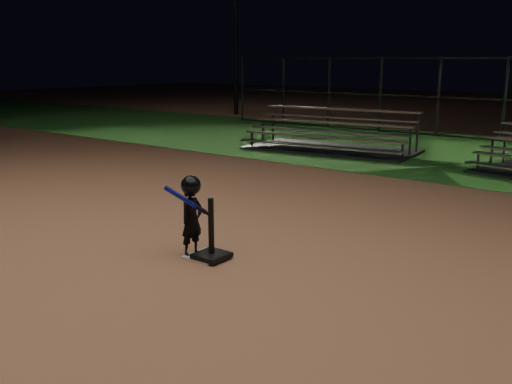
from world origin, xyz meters
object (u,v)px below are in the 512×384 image
object	(u,v)px
child_batter	(192,214)
bleacher_left	(330,142)
home_plate	(207,256)
batting_tee	(212,247)

from	to	relation	value
child_batter	bleacher_left	size ratio (longest dim) A/B	0.22
home_plate	batting_tee	xyz separation A→B (m)	(0.11, -0.03, 0.15)
home_plate	batting_tee	size ratio (longest dim) A/B	0.60
home_plate	child_batter	size ratio (longest dim) A/B	0.44
home_plate	child_batter	bearing A→B (deg)	-162.03
batting_tee	child_batter	xyz separation A→B (m)	(-0.30, -0.03, 0.38)
home_plate	batting_tee	bearing A→B (deg)	-15.60
batting_tee	bleacher_left	xyz separation A→B (m)	(-3.27, 8.39, 0.07)
home_plate	child_batter	world-z (taller)	child_batter
home_plate	bleacher_left	bearing A→B (deg)	110.72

